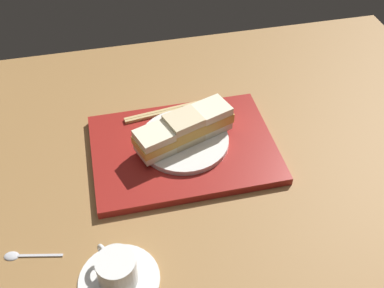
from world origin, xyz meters
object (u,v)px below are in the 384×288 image
Objects in this scene: sandwich_near at (212,117)px; sandwich_middle at (184,128)px; sandwich_far at (154,142)px; teaspoon at (20,255)px; sandwich_plate at (184,140)px; coffee_cup at (117,273)px; chopsticks_pair at (166,111)px.

sandwich_near is 1.06× the size of sandwich_middle.
teaspoon is at bearing 32.74° from sandwich_far.
sandwich_far is at bearing 19.73° from sandwich_plate.
sandwich_far is at bearing 19.73° from sandwich_near.
teaspoon is at bearing -27.07° from coffee_cup.
coffee_cup is (17.74, 28.99, -3.71)cm from sandwich_middle.
sandwich_plate is at bearing 101.16° from chopsticks_pair.
sandwich_near is 14.38cm from sandwich_far.
sandwich_near is (-6.77, -2.43, 3.56)cm from sandwich_plate.
sandwich_middle is 34.19cm from coffee_cup.
sandwich_near reaches higher than coffee_cup.
sandwich_plate is 11.01cm from chopsticks_pair.
sandwich_middle reaches higher than coffee_cup.
sandwich_near is 47.61cm from teaspoon.
sandwich_plate reaches higher than teaspoon.
sandwich_near is 0.88× the size of teaspoon.
teaspoon is at bearing 28.81° from sandwich_near.
teaspoon is at bearing 30.43° from sandwich_middle.
sandwich_far is 0.87× the size of teaspoon.
sandwich_middle reaches higher than sandwich_plate.
sandwich_middle is at bearing -121.46° from coffee_cup.
sandwich_middle is (6.77, 2.43, 0.12)cm from sandwich_near.
sandwich_near is at bearing 136.73° from chopsticks_pair.
sandwich_plate is 2.20× the size of sandwich_middle.
sandwich_middle is 0.96× the size of sandwich_far.
sandwich_near is 7.19cm from sandwich_middle.
sandwich_middle reaches higher than chopsticks_pair.
chopsticks_pair is 45.07cm from teaspoon.
teaspoon is (34.65, 20.35, -5.85)cm from sandwich_middle.
coffee_cup is (24.50, 31.42, -3.59)cm from sandwich_near.
sandwich_middle is at bearing 19.73° from sandwich_near.
sandwich_near is 40.00cm from coffee_cup.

